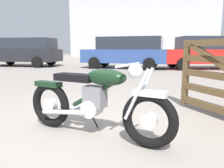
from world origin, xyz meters
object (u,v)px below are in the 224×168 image
(vintage_motorcycle, at_px, (95,101))
(blue_hatchback_right, at_px, (127,52))
(dark_sedan_left, at_px, (207,52))
(silver_sedan_mid, at_px, (24,51))

(vintage_motorcycle, xyz_separation_m, blue_hatchback_right, (0.15, 9.69, 0.49))
(dark_sedan_left, bearing_deg, silver_sedan_mid, -10.52)
(dark_sedan_left, xyz_separation_m, silver_sedan_mid, (-10.87, 0.78, 0.00))
(dark_sedan_left, bearing_deg, blue_hatchback_right, -5.92)
(vintage_motorcycle, xyz_separation_m, dark_sedan_left, (4.54, 9.73, 0.49))
(vintage_motorcycle, distance_m, blue_hatchback_right, 9.70)
(silver_sedan_mid, bearing_deg, dark_sedan_left, -178.95)
(vintage_motorcycle, height_order, silver_sedan_mid, silver_sedan_mid)
(blue_hatchback_right, xyz_separation_m, silver_sedan_mid, (-6.48, 0.82, 0.00))
(blue_hatchback_right, bearing_deg, silver_sedan_mid, 4.15)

